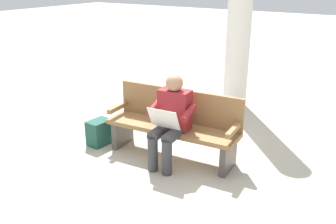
{
  "coord_description": "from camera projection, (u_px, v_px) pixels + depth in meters",
  "views": [
    {
      "loc": [
        -2.44,
        3.87,
        2.36
      ],
      "look_at": [
        -0.04,
        0.15,
        0.7
      ],
      "focal_mm": 40.09,
      "sensor_mm": 36.0,
      "label": 1
    }
  ],
  "objects": [
    {
      "name": "ground_plane",
      "position": [
        172.0,
        156.0,
        5.11
      ],
      "size": [
        40.0,
        40.0,
        0.0
      ],
      "primitive_type": "plane",
      "color": "#B7AD99"
    },
    {
      "name": "support_pillar",
      "position": [
        241.0,
        3.0,
        6.43
      ],
      "size": [
        0.43,
        0.43,
        3.73
      ],
      "primitive_type": "cylinder",
      "color": "silver",
      "rests_on": "ground"
    },
    {
      "name": "bench_near",
      "position": [
        174.0,
        123.0,
        5.01
      ],
      "size": [
        1.83,
        0.62,
        0.9
      ],
      "rotation": [
        0.0,
        0.0,
        0.08
      ],
      "color": "olive",
      "rests_on": "ground"
    },
    {
      "name": "backpack",
      "position": [
        99.0,
        132.0,
        5.42
      ],
      "size": [
        0.29,
        0.34,
        0.37
      ],
      "rotation": [
        0.0,
        0.0,
        4.65
      ],
      "color": "#1E4C42",
      "rests_on": "ground"
    },
    {
      "name": "person_seated",
      "position": [
        171.0,
        118.0,
        4.73
      ],
      "size": [
        0.59,
        0.59,
        1.18
      ],
      "rotation": [
        0.0,
        0.0,
        0.08
      ],
      "color": "maroon",
      "rests_on": "ground"
    }
  ]
}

